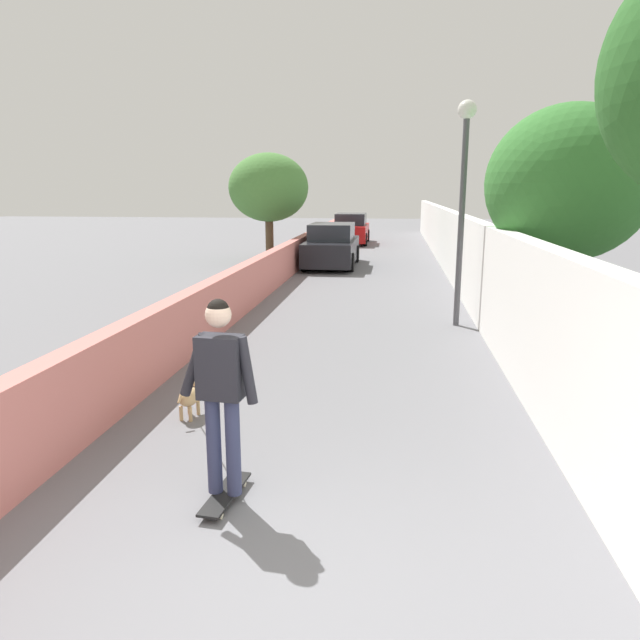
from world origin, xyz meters
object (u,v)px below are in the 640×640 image
object	(u,v)px
tree_right_mid	(568,184)
skateboard	(225,494)
person_skateboarder	(221,382)
dog	(191,395)
lamp_post	(464,175)
tree_left_near	(269,188)
car_near	(332,247)
car_far	(351,230)

from	to	relation	value
tree_right_mid	skateboard	xyz separation A→B (m)	(-6.18, 4.39, -2.74)
person_skateboarder	dog	distance (m)	2.25
lamp_post	skateboard	xyz separation A→B (m)	(-7.28, 2.74, -2.93)
tree_left_near	car_near	world-z (taller)	tree_left_near
tree_right_mid	skateboard	size ratio (longest dim) A/B	5.10
tree_right_mid	car_far	size ratio (longest dim) A/B	1.00
car_near	car_far	world-z (taller)	same
person_skateboarder	car_far	distance (m)	25.57
tree_right_mid	person_skateboarder	size ratio (longest dim) A/B	2.37
tree_right_mid	dog	bearing A→B (deg)	128.92
tree_right_mid	dog	size ratio (longest dim) A/B	1.95
dog	skateboard	bearing A→B (deg)	-152.29
person_skateboarder	car_far	bearing A→B (deg)	1.80
lamp_post	dog	bearing A→B (deg)	145.66
tree_left_near	lamp_post	size ratio (longest dim) A/B	0.94
tree_right_mid	car_near	bearing A→B (deg)	27.13
dog	car_far	world-z (taller)	car_far
person_skateboarder	car_near	xyz separation A→B (m)	(16.30, 0.80, -0.40)
tree_left_near	person_skateboarder	size ratio (longest dim) A/B	2.34
skateboard	dog	xyz separation A→B (m)	(1.85, 0.97, 0.21)
skateboard	car_far	world-z (taller)	car_far
lamp_post	dog	world-z (taller)	lamp_post
tree_left_near	tree_right_mid	distance (m)	13.88
car_far	tree_left_near	bearing A→B (deg)	161.80
tree_left_near	lamp_post	world-z (taller)	lamp_post
tree_right_mid	tree_left_near	bearing A→B (deg)	34.08
skateboard	car_near	distance (m)	16.34
tree_left_near	dog	bearing A→B (deg)	-171.30
car_near	car_far	xyz separation A→B (m)	(9.25, -0.00, -0.00)
dog	car_near	world-z (taller)	car_near
lamp_post	car_far	distance (m)	18.76
tree_right_mid	lamp_post	bearing A→B (deg)	56.24
tree_left_near	tree_right_mid	bearing A→B (deg)	-145.92
tree_left_near	person_skateboarder	xyz separation A→B (m)	(-17.68, -3.39, -1.68)
person_skateboarder	car_near	size ratio (longest dim) A/B	0.40
lamp_post	person_skateboarder	bearing A→B (deg)	159.38
lamp_post	car_near	xyz separation A→B (m)	(9.02, 3.54, -2.28)
tree_left_near	car_near	xyz separation A→B (m)	(-1.37, -2.59, -2.08)
tree_right_mid	lamp_post	world-z (taller)	lamp_post
car_near	skateboard	bearing A→B (deg)	-177.19
dog	person_skateboarder	bearing A→B (deg)	-152.29
skateboard	tree_right_mid	bearing A→B (deg)	-35.39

